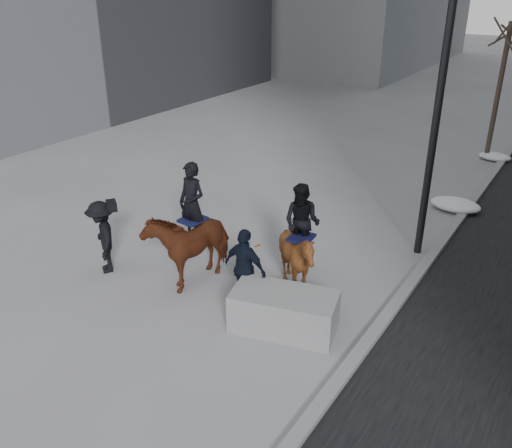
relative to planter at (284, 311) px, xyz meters
The scene contains 10 objects.
ground 1.46m from the planter, behind, with size 120.00×120.00×0.00m, color gray.
curb 10.07m from the planter, 80.84° to the left, with size 0.25×90.00×0.12m, color gray.
planter is the anchor object (origin of this frame).
tree_near 13.70m from the planter, 85.74° to the left, with size 1.20×1.20×5.48m, color #3B2A23, non-canonical shape.
mounted_left 2.95m from the planter, 168.13° to the left, with size 1.12×2.19×2.74m.
mounted_right 1.56m from the planter, 108.59° to the left, with size 1.44×1.59×2.49m.
feeder 1.27m from the planter, 164.32° to the left, with size 1.06×0.89×1.75m.
camera_crew 4.75m from the planter, behind, with size 1.30×1.20×1.75m.
lamppost 6.58m from the planter, 75.24° to the left, with size 0.25×1.48×9.09m.
snow_piles 9.85m from the planter, 82.40° to the left, with size 1.45×6.46×0.37m.
Camera 1 is at (5.78, -7.70, 6.46)m, focal length 38.00 mm.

